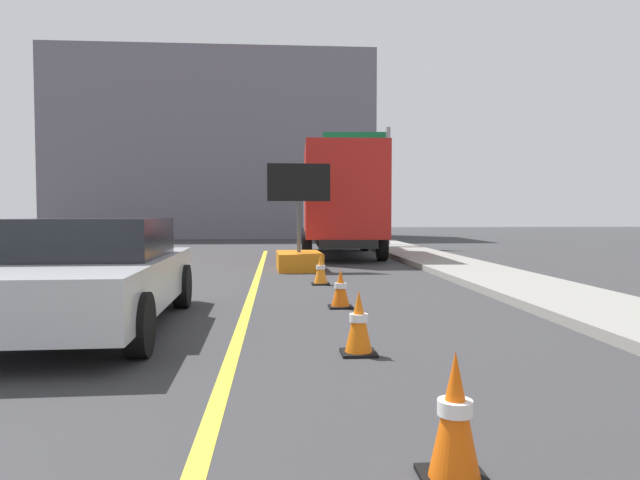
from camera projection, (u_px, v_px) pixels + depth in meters
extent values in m
cube|color=yellow|center=(210.00, 425.00, 3.91)|extent=(0.14, 36.00, 0.01)
cube|color=orange|center=(299.00, 261.00, 14.60)|extent=(1.17, 1.84, 0.45)
cylinder|color=#4C4C4C|center=(299.00, 227.00, 14.56)|extent=(0.10, 0.10, 1.30)
cube|color=black|center=(299.00, 182.00, 14.50)|extent=(1.60, 0.14, 0.95)
sphere|color=yellow|center=(320.00, 183.00, 14.61)|extent=(0.09, 0.09, 0.09)
sphere|color=yellow|center=(308.00, 183.00, 14.58)|extent=(0.09, 0.09, 0.09)
sphere|color=yellow|center=(297.00, 182.00, 14.55)|extent=(0.09, 0.09, 0.09)
sphere|color=yellow|center=(285.00, 182.00, 14.51)|extent=(0.09, 0.09, 0.09)
sphere|color=yellow|center=(278.00, 175.00, 14.49)|extent=(0.09, 0.09, 0.09)
sphere|color=yellow|center=(278.00, 189.00, 14.50)|extent=(0.09, 0.09, 0.09)
cube|color=black|center=(340.00, 239.00, 19.54)|extent=(1.93, 7.35, 0.25)
cube|color=silver|center=(335.00, 208.00, 22.11)|extent=(2.45, 2.13, 1.90)
cube|color=red|center=(342.00, 192.00, 18.35)|extent=(2.56, 5.04, 2.83)
cylinder|color=black|center=(305.00, 239.00, 21.98)|extent=(0.31, 0.91, 0.90)
cylinder|color=black|center=(364.00, 239.00, 22.06)|extent=(0.31, 0.91, 0.90)
cylinder|color=black|center=(307.00, 246.00, 17.31)|extent=(0.31, 0.91, 0.90)
cylinder|color=black|center=(382.00, 246.00, 17.40)|extent=(0.31, 0.91, 0.90)
cube|color=silver|center=(87.00, 283.00, 7.12)|extent=(2.09, 4.64, 0.60)
cube|color=black|center=(92.00, 238.00, 7.33)|extent=(1.79, 2.11, 0.50)
cylinder|color=black|center=(139.00, 325.00, 5.72)|extent=(0.24, 0.67, 0.66)
cylinder|color=black|center=(182.00, 286.00, 8.74)|extent=(0.24, 0.67, 0.66)
cylinder|color=black|center=(53.00, 288.00, 8.55)|extent=(0.24, 0.67, 0.66)
cylinder|color=gray|center=(388.00, 188.00, 23.77)|extent=(0.18, 0.18, 5.00)
cube|color=#0F6033|center=(354.00, 148.00, 23.71)|extent=(2.59, 0.29, 1.30)
cube|color=white|center=(354.00, 148.00, 23.75)|extent=(1.81, 0.17, 0.18)
cube|color=slate|center=(216.00, 149.00, 34.67)|extent=(18.39, 7.05, 10.60)
cube|color=black|center=(454.00, 479.00, 3.08)|extent=(0.36, 0.36, 0.03)
cone|color=#EA5B0C|center=(455.00, 414.00, 3.07)|extent=(0.28, 0.28, 0.69)
cylinder|color=white|center=(455.00, 407.00, 3.07)|extent=(0.19, 0.19, 0.08)
cube|color=black|center=(359.00, 353.00, 5.87)|extent=(0.36, 0.36, 0.03)
cone|color=orange|center=(359.00, 321.00, 5.85)|extent=(0.28, 0.28, 0.63)
cylinder|color=white|center=(359.00, 318.00, 5.85)|extent=(0.19, 0.19, 0.08)
cube|color=black|center=(340.00, 307.00, 8.76)|extent=(0.36, 0.36, 0.03)
cone|color=#EA5B0C|center=(341.00, 287.00, 8.74)|extent=(0.28, 0.28, 0.56)
cylinder|color=white|center=(341.00, 286.00, 8.74)|extent=(0.19, 0.19, 0.08)
cube|color=black|center=(321.00, 284.00, 11.59)|extent=(0.36, 0.36, 0.03)
cone|color=orange|center=(321.00, 269.00, 11.57)|extent=(0.28, 0.28, 0.59)
cylinder|color=white|center=(321.00, 267.00, 11.57)|extent=(0.19, 0.19, 0.08)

